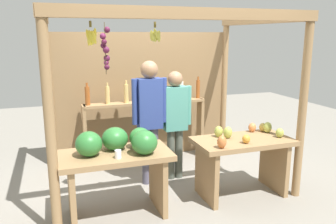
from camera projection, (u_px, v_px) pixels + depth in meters
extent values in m
plane|color=gray|center=(163.00, 179.00, 4.90)|extent=(12.00, 12.00, 0.00)
cylinder|color=#99754C|center=(50.00, 129.00, 3.26)|extent=(0.10, 0.10, 2.29)
cylinder|color=#99754C|center=(303.00, 108.00, 4.17)|extent=(0.10, 0.10, 2.29)
cylinder|color=#99754C|center=(50.00, 95.00, 5.13)|extent=(0.10, 0.10, 2.29)
cylinder|color=#99754C|center=(224.00, 85.00, 6.04)|extent=(0.10, 0.10, 2.29)
cube|color=#99754C|center=(194.00, 13.00, 3.47)|extent=(3.03, 0.12, 0.12)
cube|color=#99754C|center=(43.00, 16.00, 3.95)|extent=(0.12, 2.12, 0.12)
cube|color=#99754C|center=(261.00, 20.00, 4.87)|extent=(0.12, 2.12, 0.12)
cube|color=olive|center=(144.00, 96.00, 5.63)|extent=(2.93, 0.04, 2.07)
cylinder|color=brown|center=(155.00, 25.00, 3.52)|extent=(0.02, 0.02, 0.06)
ellipsoid|color=#D1CC4C|center=(159.00, 36.00, 3.56)|extent=(0.04, 0.07, 0.12)
ellipsoid|color=#D1CC4C|center=(157.00, 36.00, 3.58)|extent=(0.06, 0.07, 0.12)
ellipsoid|color=#D1CC4C|center=(155.00, 36.00, 3.57)|extent=(0.07, 0.04, 0.12)
ellipsoid|color=#D1CC4C|center=(153.00, 36.00, 3.56)|extent=(0.07, 0.06, 0.12)
ellipsoid|color=#D1CC4C|center=(152.00, 36.00, 3.54)|extent=(0.04, 0.06, 0.12)
ellipsoid|color=#D1CC4C|center=(154.00, 37.00, 3.52)|extent=(0.07, 0.06, 0.12)
ellipsoid|color=#D1CC4C|center=(156.00, 34.00, 3.52)|extent=(0.07, 0.04, 0.12)
ellipsoid|color=#D1CC4C|center=(159.00, 37.00, 3.54)|extent=(0.06, 0.06, 0.12)
cylinder|color=brown|center=(90.00, 24.00, 3.29)|extent=(0.02, 0.02, 0.06)
ellipsoid|color=yellow|center=(95.00, 35.00, 3.33)|extent=(0.04, 0.08, 0.15)
ellipsoid|color=yellow|center=(93.00, 39.00, 3.34)|extent=(0.07, 0.08, 0.15)
ellipsoid|color=yellow|center=(91.00, 39.00, 3.36)|extent=(0.08, 0.04, 0.15)
ellipsoid|color=yellow|center=(89.00, 38.00, 3.32)|extent=(0.06, 0.06, 0.15)
ellipsoid|color=yellow|center=(89.00, 38.00, 3.31)|extent=(0.04, 0.08, 0.15)
ellipsoid|color=yellow|center=(88.00, 37.00, 3.28)|extent=(0.06, 0.06, 0.15)
ellipsoid|color=yellow|center=(91.00, 37.00, 3.28)|extent=(0.07, 0.04, 0.15)
ellipsoid|color=yellow|center=(94.00, 37.00, 3.30)|extent=(0.08, 0.08, 0.15)
cylinder|color=#4C422D|center=(105.00, 48.00, 3.65)|extent=(0.01, 0.01, 0.55)
sphere|color=#47142D|center=(107.00, 30.00, 3.64)|extent=(0.07, 0.07, 0.07)
sphere|color=#601E42|center=(103.00, 36.00, 3.62)|extent=(0.07, 0.07, 0.07)
sphere|color=#47142D|center=(104.00, 42.00, 3.61)|extent=(0.06, 0.06, 0.06)
sphere|color=#511938|center=(103.00, 46.00, 3.67)|extent=(0.06, 0.06, 0.06)
sphere|color=#511938|center=(106.00, 50.00, 3.65)|extent=(0.07, 0.07, 0.07)
sphere|color=#511938|center=(107.00, 58.00, 3.71)|extent=(0.07, 0.07, 0.07)
sphere|color=#601E42|center=(106.00, 63.00, 3.71)|extent=(0.06, 0.06, 0.06)
sphere|color=#47142D|center=(107.00, 67.00, 3.69)|extent=(0.06, 0.06, 0.06)
cube|color=#99754C|center=(115.00, 155.00, 3.79)|extent=(1.23, 0.64, 0.06)
cube|color=#99754C|center=(72.00, 193.00, 3.72)|extent=(0.06, 0.58, 0.69)
cube|color=#99754C|center=(158.00, 181.00, 4.03)|extent=(0.06, 0.58, 0.69)
ellipsoid|color=#2D7533|center=(144.00, 142.00, 3.72)|extent=(0.34, 0.34, 0.27)
ellipsoid|color=#2D7533|center=(140.00, 138.00, 3.94)|extent=(0.35, 0.35, 0.24)
ellipsoid|color=#2D7533|center=(89.00, 144.00, 3.66)|extent=(0.40, 0.40, 0.27)
ellipsoid|color=#2D7533|center=(115.00, 139.00, 3.86)|extent=(0.39, 0.39, 0.26)
cylinder|color=white|center=(118.00, 154.00, 3.61)|extent=(0.07, 0.07, 0.09)
cube|color=#99754C|center=(243.00, 141.00, 4.30)|extent=(1.23, 0.64, 0.06)
cube|color=#99754C|center=(206.00, 174.00, 4.22)|extent=(0.06, 0.58, 0.69)
cube|color=#99754C|center=(274.00, 164.00, 4.53)|extent=(0.06, 0.58, 0.69)
ellipsoid|color=#A8B24C|center=(219.00, 132.00, 4.36)|extent=(0.14, 0.14, 0.14)
ellipsoid|color=gold|center=(246.00, 139.00, 4.11)|extent=(0.10, 0.10, 0.11)
ellipsoid|color=#E07F47|center=(252.00, 127.00, 4.59)|extent=(0.14, 0.14, 0.12)
ellipsoid|color=#A8B24C|center=(228.00, 132.00, 4.31)|extent=(0.15, 0.15, 0.15)
ellipsoid|color=#B79E47|center=(263.00, 127.00, 4.61)|extent=(0.12, 0.12, 0.12)
ellipsoid|color=#A8B24C|center=(280.00, 133.00, 4.34)|extent=(0.14, 0.14, 0.12)
ellipsoid|color=#A8B24C|center=(267.00, 127.00, 4.55)|extent=(0.11, 0.11, 0.14)
ellipsoid|color=#CC7038|center=(222.00, 142.00, 3.93)|extent=(0.15, 0.15, 0.15)
cube|color=#99754C|center=(85.00, 138.00, 5.18)|extent=(0.05, 0.20, 1.00)
cube|color=#99754C|center=(200.00, 127.00, 5.78)|extent=(0.05, 0.20, 1.00)
cube|color=#99754C|center=(145.00, 103.00, 5.37)|extent=(1.90, 0.22, 0.04)
cylinder|color=#994C1E|center=(87.00, 96.00, 5.06)|extent=(0.07, 0.07, 0.27)
cylinder|color=#994C1E|center=(87.00, 85.00, 5.02)|extent=(0.03, 0.03, 0.06)
cylinder|color=#D8B266|center=(108.00, 95.00, 5.16)|extent=(0.06, 0.06, 0.26)
cylinder|color=#D8B266|center=(107.00, 85.00, 5.12)|extent=(0.03, 0.03, 0.06)
cylinder|color=#D8B266|center=(126.00, 94.00, 5.24)|extent=(0.07, 0.07, 0.28)
cylinder|color=#D8B266|center=(126.00, 82.00, 5.20)|extent=(0.03, 0.03, 0.06)
cylinder|color=#338C4C|center=(145.00, 93.00, 5.34)|extent=(0.07, 0.07, 0.27)
cylinder|color=#338C4C|center=(145.00, 82.00, 5.30)|extent=(0.03, 0.03, 0.06)
cylinder|color=gold|center=(164.00, 93.00, 5.44)|extent=(0.07, 0.07, 0.25)
cylinder|color=gold|center=(164.00, 83.00, 5.40)|extent=(0.03, 0.03, 0.06)
cylinder|color=silver|center=(181.00, 90.00, 5.52)|extent=(0.08, 0.08, 0.30)
cylinder|color=silver|center=(181.00, 79.00, 5.48)|extent=(0.03, 0.03, 0.06)
cylinder|color=#994C1E|center=(198.00, 89.00, 5.62)|extent=(0.06, 0.06, 0.30)
cylinder|color=#994C1E|center=(198.00, 78.00, 5.58)|extent=(0.03, 0.03, 0.06)
cylinder|color=#575468|center=(146.00, 156.00, 4.69)|extent=(0.11, 0.11, 0.79)
cylinder|color=#575468|center=(154.00, 155.00, 4.73)|extent=(0.11, 0.11, 0.79)
cube|color=#2D428C|center=(150.00, 103.00, 4.54)|extent=(0.32, 0.19, 0.67)
cylinder|color=#2D428C|center=(135.00, 102.00, 4.47)|extent=(0.08, 0.08, 0.60)
cylinder|color=#2D428C|center=(164.00, 100.00, 4.60)|extent=(0.08, 0.08, 0.60)
sphere|color=#997051|center=(149.00, 70.00, 4.45)|extent=(0.23, 0.23, 0.23)
cylinder|color=#4D5449|center=(171.00, 154.00, 4.87)|extent=(0.11, 0.11, 0.72)
cylinder|color=#4D5449|center=(179.00, 153.00, 4.90)|extent=(0.11, 0.11, 0.72)
cube|color=teal|center=(175.00, 108.00, 4.74)|extent=(0.32, 0.19, 0.61)
cylinder|color=teal|center=(161.00, 107.00, 4.67)|extent=(0.08, 0.08, 0.55)
cylinder|color=teal|center=(188.00, 105.00, 4.79)|extent=(0.08, 0.08, 0.55)
sphere|color=#997051|center=(175.00, 79.00, 4.65)|extent=(0.21, 0.21, 0.21)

